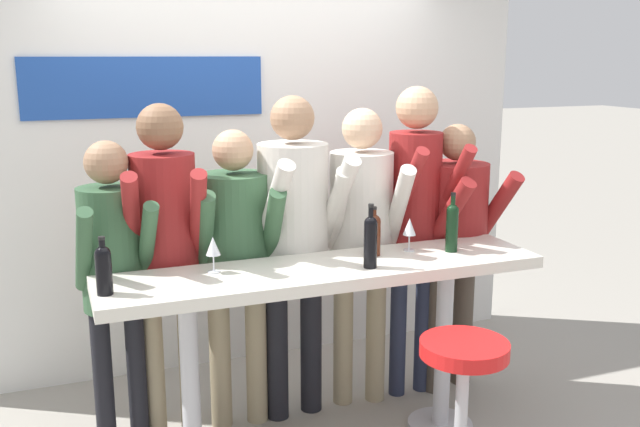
{
  "coord_description": "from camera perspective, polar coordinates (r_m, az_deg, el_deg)",
  "views": [
    {
      "loc": [
        -1.24,
        -3.14,
        2.03
      ],
      "look_at": [
        0.0,
        0.08,
        1.26
      ],
      "focal_mm": 40.0,
      "sensor_mm": 36.0,
      "label": 1
    }
  ],
  "objects": [
    {
      "name": "back_wall",
      "position": [
        4.71,
        -5.67,
        4.31
      ],
      "size": [
        3.83,
        0.12,
        2.7
      ],
      "color": "silver",
      "rests_on": "ground_plane"
    },
    {
      "name": "tasting_table",
      "position": [
        3.59,
        0.44,
        -6.97
      ],
      "size": [
        2.23,
        0.5,
        1.01
      ],
      "color": "silver",
      "rests_on": "ground_plane"
    },
    {
      "name": "bar_stool",
      "position": [
        3.45,
        11.31,
        -13.87
      ],
      "size": [
        0.43,
        0.43,
        0.76
      ],
      "color": "#B2B2B7",
      "rests_on": "ground_plane"
    },
    {
      "name": "person_far_left",
      "position": [
        3.7,
        -16.24,
        -3.79
      ],
      "size": [
        0.39,
        0.51,
        1.63
      ],
      "rotation": [
        0.0,
        0.0,
        0.06
      ],
      "color": "black",
      "rests_on": "ground_plane"
    },
    {
      "name": "person_left",
      "position": [
        3.73,
        -12.28,
        -1.68
      ],
      "size": [
        0.44,
        0.57,
        1.8
      ],
      "rotation": [
        0.0,
        0.0,
        -0.12
      ],
      "color": "gray",
      "rests_on": "ground_plane"
    },
    {
      "name": "person_center_left",
      "position": [
        3.83,
        -6.76,
        -2.78
      ],
      "size": [
        0.47,
        0.56,
        1.65
      ],
      "rotation": [
        0.0,
        0.0,
        -0.1
      ],
      "color": "gray",
      "rests_on": "ground_plane"
    },
    {
      "name": "person_center",
      "position": [
        3.88,
        -2.09,
        -0.82
      ],
      "size": [
        0.49,
        0.6,
        1.82
      ],
      "rotation": [
        0.0,
        0.0,
        0.09
      ],
      "color": "black",
      "rests_on": "ground_plane"
    },
    {
      "name": "person_center_right",
      "position": [
        4.05,
        3.33,
        -0.94
      ],
      "size": [
        0.49,
        0.6,
        1.75
      ],
      "rotation": [
        0.0,
        0.0,
        -0.18
      ],
      "color": "gray",
      "rests_on": "ground_plane"
    },
    {
      "name": "person_right",
      "position": [
        4.17,
        7.61,
        0.77
      ],
      "size": [
        0.37,
        0.53,
        1.86
      ],
      "rotation": [
        0.0,
        0.0,
        0.0
      ],
      "color": "#23283D",
      "rests_on": "ground_plane"
    },
    {
      "name": "person_far_right",
      "position": [
        4.32,
        10.74,
        -1.33
      ],
      "size": [
        0.52,
        0.61,
        1.64
      ],
      "rotation": [
        0.0,
        0.0,
        0.19
      ],
      "color": "#473D33",
      "rests_on": "ground_plane"
    },
    {
      "name": "wine_bottle_0",
      "position": [
        3.82,
        10.52,
        -0.92
      ],
      "size": [
        0.07,
        0.07,
        0.32
      ],
      "color": "black",
      "rests_on": "tasting_table"
    },
    {
      "name": "wine_bottle_1",
      "position": [
        3.7,
        4.3,
        -1.53
      ],
      "size": [
        0.07,
        0.07,
        0.26
      ],
      "color": "#4C1E0F",
      "rests_on": "tasting_table"
    },
    {
      "name": "wine_bottle_2",
      "position": [
        3.48,
        4.06,
        -2.06
      ],
      "size": [
        0.07,
        0.07,
        0.32
      ],
      "color": "black",
      "rests_on": "tasting_table"
    },
    {
      "name": "wine_bottle_3",
      "position": [
        3.23,
        -16.93,
        -4.17
      ],
      "size": [
        0.07,
        0.07,
        0.26
      ],
      "color": "black",
      "rests_on": "tasting_table"
    },
    {
      "name": "wine_glass_0",
      "position": [
        3.8,
        7.17,
        -1.15
      ],
      "size": [
        0.07,
        0.07,
        0.18
      ],
      "color": "silver",
      "rests_on": "tasting_table"
    },
    {
      "name": "wine_glass_1",
      "position": [
        3.43,
        -8.55,
        -2.69
      ],
      "size": [
        0.07,
        0.07,
        0.18
      ],
      "color": "silver",
      "rests_on": "tasting_table"
    }
  ]
}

